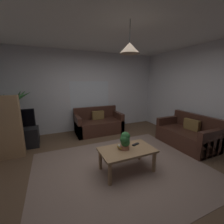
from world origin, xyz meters
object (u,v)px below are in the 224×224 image
at_px(couch_under_window, 98,124).
at_px(tv_stand, 20,139).
at_px(tv, 17,120).
at_px(pendant_lamp, 130,48).
at_px(couch_right_side, 187,135).
at_px(book_on_table_0, 122,148).
at_px(remote_on_table_0, 136,144).
at_px(potted_palm_corner, 17,117).
at_px(coffee_table, 127,153).
at_px(book_on_table_1, 122,147).
at_px(bookshelf_corner, 3,128).
at_px(potted_plant_on_table, 125,140).
at_px(book_on_table_2, 123,146).

bearing_deg(couch_under_window, tv_stand, -172.84).
distance_m(tv, pendant_lamp, 3.17).
bearing_deg(couch_right_side, pendant_lamp, -80.65).
bearing_deg(tv, book_on_table_0, -43.26).
distance_m(couch_right_side, remote_on_table_0, 1.80).
height_order(book_on_table_0, tv_stand, tv_stand).
bearing_deg(pendant_lamp, potted_palm_corner, 131.89).
xyz_separation_m(remote_on_table_0, potted_palm_corner, (-2.37, 2.27, 0.28)).
relative_size(couch_right_side, tv_stand, 1.57).
xyz_separation_m(coffee_table, book_on_table_1, (-0.08, 0.06, 0.11)).
bearing_deg(coffee_table, pendant_lamp, -110.56).
relative_size(book_on_table_1, pendant_lamp, 0.27).
xyz_separation_m(tv, potted_palm_corner, (-0.06, 0.44, -0.03)).
xyz_separation_m(potted_palm_corner, pendant_lamp, (2.12, -2.36, 1.49)).
distance_m(couch_right_side, pendant_lamp, 2.82).
bearing_deg(couch_under_window, couch_right_side, -45.68).
bearing_deg(remote_on_table_0, tv_stand, -144.88).
height_order(couch_right_side, bookshelf_corner, bookshelf_corner).
bearing_deg(potted_plant_on_table, book_on_table_1, 140.13).
bearing_deg(coffee_table, couch_under_window, 85.71).
xyz_separation_m(potted_plant_on_table, potted_palm_corner, (-2.08, 2.34, 0.11)).
bearing_deg(coffee_table, potted_plant_on_table, 149.72).
height_order(tv, potted_palm_corner, potted_palm_corner).
height_order(book_on_table_0, book_on_table_1, book_on_table_1).
distance_m(tv_stand, tv, 0.51).
bearing_deg(remote_on_table_0, potted_plant_on_table, -91.64).
xyz_separation_m(book_on_table_1, book_on_table_2, (0.01, -0.01, 0.02)).
bearing_deg(tv_stand, book_on_table_1, -43.73).
distance_m(coffee_table, tv_stand, 2.83).
xyz_separation_m(book_on_table_1, tv_stand, (-1.97, 1.89, -0.23)).
height_order(tv_stand, pendant_lamp, pendant_lamp).
height_order(couch_right_side, potted_plant_on_table, couch_right_side).
height_order(potted_plant_on_table, potted_palm_corner, potted_palm_corner).
bearing_deg(tv_stand, potted_palm_corner, 98.62).
bearing_deg(pendant_lamp, book_on_table_2, 143.99).
distance_m(couch_right_side, bookshelf_corner, 4.43).
distance_m(coffee_table, book_on_table_2, 0.16).
relative_size(tv_stand, bookshelf_corner, 0.64).
bearing_deg(pendant_lamp, remote_on_table_0, 20.68).
relative_size(couch_right_side, potted_plant_on_table, 4.23).
xyz_separation_m(coffee_table, bookshelf_corner, (-2.24, 1.48, 0.35)).
relative_size(remote_on_table_0, bookshelf_corner, 0.11).
bearing_deg(potted_plant_on_table, tv_stand, 136.36).
distance_m(book_on_table_2, potted_palm_corner, 3.10).
relative_size(couch_under_window, tv, 1.83).
bearing_deg(remote_on_table_0, book_on_table_0, -101.59).
height_order(coffee_table, book_on_table_2, book_on_table_2).
xyz_separation_m(remote_on_table_0, tv_stand, (-2.30, 1.85, -0.21)).
bearing_deg(book_on_table_0, coffee_table, -39.78).
bearing_deg(potted_palm_corner, potted_plant_on_table, -48.34).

